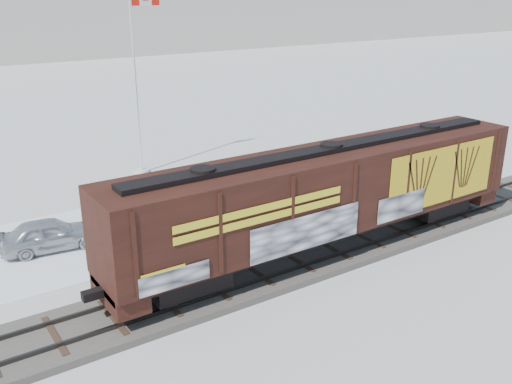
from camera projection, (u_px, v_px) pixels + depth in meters
ground at (256, 278)px, 23.11m from camera, size 500.00×500.00×0.00m
rail_track at (256, 275)px, 23.06m from camera, size 50.00×3.40×0.43m
parking_strip at (174, 219)px, 28.97m from camera, size 40.00×8.00×0.03m
hopper_railcar at (329, 192)px, 24.06m from camera, size 20.02×3.06×4.55m
flagpole at (139, 108)px, 34.88m from camera, size 2.30×0.90×11.29m
car_silver at (50, 234)px, 25.38m from camera, size 4.45×2.20×1.46m
car_white at (234, 188)px, 31.13m from camera, size 4.71×3.05×1.47m
car_dark at (273, 184)px, 31.63m from camera, size 5.42×2.61×1.52m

